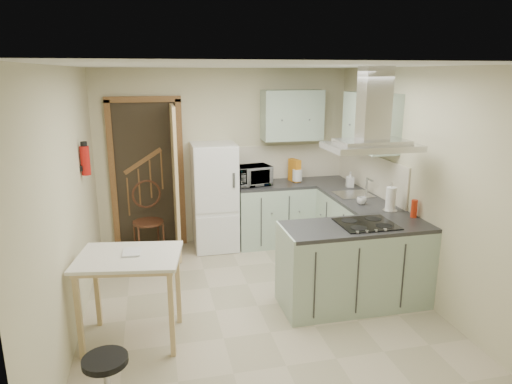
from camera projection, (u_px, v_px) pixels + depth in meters
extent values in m
plane|color=#B8AA8F|center=(258.00, 306.00, 4.92)|extent=(4.20, 4.20, 0.00)
plane|color=silver|center=(258.00, 66.00, 4.28)|extent=(4.20, 4.20, 0.00)
plane|color=beige|center=(225.00, 157.00, 6.58)|extent=(3.60, 0.00, 3.60)
plane|color=beige|center=(68.00, 205.00, 4.21)|extent=(0.00, 4.20, 4.20)
plane|color=beige|center=(418.00, 184.00, 4.99)|extent=(0.00, 4.20, 4.20)
cube|color=brown|center=(147.00, 175.00, 6.36)|extent=(1.10, 0.12, 2.10)
cube|color=white|center=(215.00, 197.00, 6.38)|extent=(0.60, 0.60, 1.50)
cube|color=#9EB2A0|center=(274.00, 213.00, 6.65)|extent=(1.08, 0.60, 0.90)
cube|color=#9EB2A0|center=(346.00, 223.00, 6.19)|extent=(0.60, 1.95, 0.90)
cube|color=beige|center=(288.00, 161.00, 6.80)|extent=(1.68, 0.02, 0.50)
cube|color=#9EB2A0|center=(292.00, 115.00, 6.47)|extent=(0.85, 0.35, 0.70)
cube|color=#9EB2A0|center=(371.00, 122.00, 5.60)|extent=(0.35, 0.90, 0.70)
cube|color=#9EB2A0|center=(355.00, 265.00, 4.86)|extent=(1.55, 0.65, 0.90)
cube|color=black|center=(366.00, 224.00, 4.77)|extent=(0.58, 0.50, 0.01)
cube|color=silver|center=(371.00, 147.00, 4.56)|extent=(0.90, 0.55, 0.10)
cube|color=silver|center=(354.00, 194.00, 5.91)|extent=(0.45, 0.40, 0.01)
cylinder|color=#B2140F|center=(85.00, 161.00, 5.01)|extent=(0.10, 0.10, 0.32)
cube|color=tan|center=(132.00, 298.00, 4.20)|extent=(1.01, 0.82, 0.85)
cube|color=#461B17|center=(148.00, 222.00, 6.21)|extent=(0.49, 0.49, 0.92)
cylinder|color=black|center=(107.00, 384.00, 3.35)|extent=(0.43, 0.43, 0.44)
imported|color=black|center=(252.00, 175.00, 6.39)|extent=(0.55, 0.43, 0.28)
cylinder|color=silver|center=(297.00, 175.00, 6.57)|extent=(0.16, 0.16, 0.21)
cube|color=orange|center=(294.00, 170.00, 6.61)|extent=(0.14, 0.23, 0.32)
imported|color=#A3A5AE|center=(350.00, 180.00, 6.29)|extent=(0.11, 0.12, 0.21)
cylinder|color=white|center=(391.00, 199.00, 5.19)|extent=(0.14, 0.14, 0.29)
imported|color=white|center=(362.00, 201.00, 5.48)|extent=(0.15, 0.15, 0.09)
cylinder|color=red|center=(414.00, 209.00, 4.98)|extent=(0.08, 0.08, 0.20)
imported|color=#973234|center=(122.00, 249.00, 4.11)|extent=(0.17, 0.22, 0.10)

